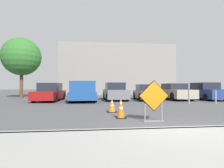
% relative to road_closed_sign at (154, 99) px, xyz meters
% --- Properties ---
extents(ground_plane, '(96.00, 96.00, 0.00)m').
position_rel_road_closed_sign_xyz_m(ground_plane, '(0.34, 8.56, -0.78)').
color(ground_plane, '#4C4C4F').
extents(curb_lip, '(27.78, 0.20, 0.14)m').
position_rel_road_closed_sign_xyz_m(curb_lip, '(0.34, -1.44, -0.71)').
color(curb_lip, '#999993').
rests_on(curb_lip, ground_plane).
extents(road_closed_sign, '(1.09, 0.20, 1.45)m').
position_rel_road_closed_sign_xyz_m(road_closed_sign, '(0.00, 0.00, 0.00)').
color(road_closed_sign, black).
rests_on(road_closed_sign, ground_plane).
extents(traffic_cone_nearest, '(0.39, 0.39, 0.81)m').
position_rel_road_closed_sign_xyz_m(traffic_cone_nearest, '(-1.04, 0.79, -0.39)').
color(traffic_cone_nearest, black).
rests_on(traffic_cone_nearest, ground_plane).
extents(traffic_cone_second, '(0.47, 0.47, 0.64)m').
position_rel_road_closed_sign_xyz_m(traffic_cone_second, '(-1.21, 2.37, -0.47)').
color(traffic_cone_second, black).
rests_on(traffic_cone_second, ground_plane).
extents(parked_car_nearest, '(2.03, 4.30, 1.49)m').
position_rel_road_closed_sign_xyz_m(parked_car_nearest, '(-5.64, 9.07, -0.11)').
color(parked_car_nearest, maroon).
rests_on(parked_car_nearest, ground_plane).
extents(pickup_truck, '(2.19, 5.45, 1.62)m').
position_rel_road_closed_sign_xyz_m(pickup_truck, '(-2.88, 8.63, -0.05)').
color(pickup_truck, navy).
rests_on(pickup_truck, ground_plane).
extents(parked_car_second, '(1.95, 4.15, 1.53)m').
position_rel_road_closed_sign_xyz_m(parked_car_second, '(-0.14, 9.46, -0.08)').
color(parked_car_second, slate).
rests_on(parked_car_second, ground_plane).
extents(parked_car_third, '(2.02, 4.22, 1.38)m').
position_rel_road_closed_sign_xyz_m(parked_car_third, '(2.62, 9.15, -0.15)').
color(parked_car_third, slate).
rests_on(parked_car_third, ground_plane).
extents(parked_car_fourth, '(1.91, 4.69, 1.47)m').
position_rel_road_closed_sign_xyz_m(parked_car_fourth, '(5.37, 9.41, -0.09)').
color(parked_car_fourth, '#A39984').
rests_on(parked_car_fourth, ground_plane).
extents(parked_car_fifth, '(1.98, 4.59, 1.54)m').
position_rel_road_closed_sign_xyz_m(parked_car_fifth, '(8.12, 9.01, -0.08)').
color(parked_car_fifth, navy).
rests_on(parked_car_fifth, ground_plane).
extents(bollard_nearest, '(0.12, 0.12, 0.94)m').
position_rel_road_closed_sign_xyz_m(bollard_nearest, '(2.49, 5.40, -0.29)').
color(bollard_nearest, gray).
rests_on(bollard_nearest, ground_plane).
extents(bollard_second, '(0.12, 0.12, 1.01)m').
position_rel_road_closed_sign_xyz_m(bollard_second, '(4.46, 5.40, -0.25)').
color(bollard_second, gray).
rests_on(bollard_second, ground_plane).
extents(bollard_third, '(0.12, 0.12, 0.92)m').
position_rel_road_closed_sign_xyz_m(bollard_third, '(6.43, 5.40, -0.30)').
color(bollard_third, gray).
rests_on(bollard_third, ground_plane).
extents(building_facade_backdrop, '(16.63, 5.00, 7.26)m').
position_rel_road_closed_sign_xyz_m(building_facade_backdrop, '(1.60, 20.58, 2.85)').
color(building_facade_backdrop, gray).
rests_on(building_facade_backdrop, ground_plane).
extents(street_tree_behind_lot, '(3.85, 3.85, 6.17)m').
position_rel_road_closed_sign_xyz_m(street_tree_behind_lot, '(-9.37, 12.88, 3.45)').
color(street_tree_behind_lot, '#513823').
rests_on(street_tree_behind_lot, ground_plane).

